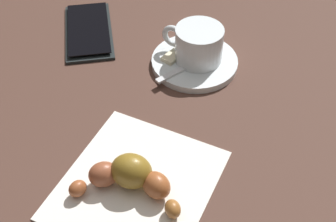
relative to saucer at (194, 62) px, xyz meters
name	(u,v)px	position (x,y,z in m)	size (l,w,h in m)	color
ground_plane	(155,112)	(-0.11, 0.04, -0.01)	(1.80, 1.80, 0.00)	#492F26
saucer	(194,62)	(0.00, 0.00, 0.00)	(0.13, 0.13, 0.01)	silver
espresso_cup	(198,44)	(0.00, 0.00, 0.03)	(0.07, 0.09, 0.05)	silver
teaspoon	(201,59)	(0.00, -0.01, 0.01)	(0.10, 0.09, 0.01)	silver
sugar_packet	(180,51)	(0.01, 0.02, 0.01)	(0.07, 0.02, 0.01)	beige
napkin	(134,183)	(-0.22, 0.05, 0.00)	(0.18, 0.17, 0.00)	silver
croissant	(130,177)	(-0.23, 0.05, 0.02)	(0.07, 0.13, 0.04)	#945A28
cell_phone	(89,30)	(0.05, 0.18, 0.00)	(0.17, 0.12, 0.01)	black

